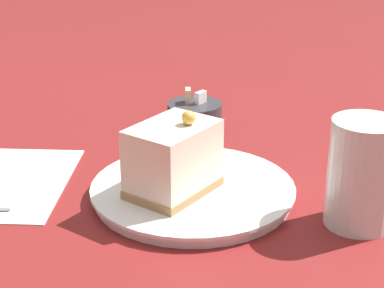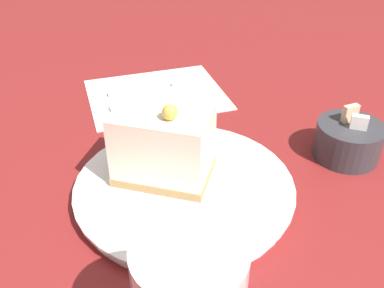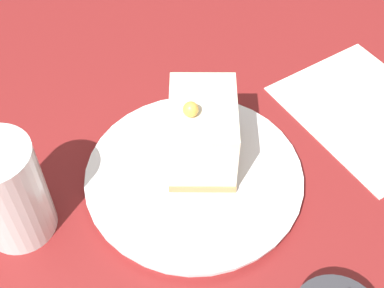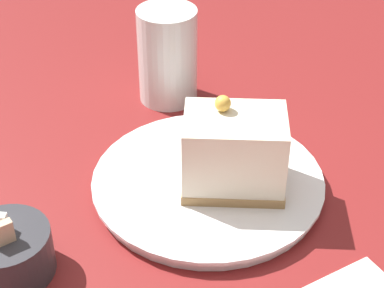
% 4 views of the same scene
% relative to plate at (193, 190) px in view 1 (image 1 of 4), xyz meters
% --- Properties ---
extents(ground_plane, '(4.00, 4.00, 0.00)m').
position_rel_plate_xyz_m(ground_plane, '(0.01, 0.04, -0.01)').
color(ground_plane, maroon).
extents(plate, '(0.25, 0.25, 0.02)m').
position_rel_plate_xyz_m(plate, '(0.00, 0.00, 0.00)').
color(plate, white).
rests_on(plate, ground_plane).
extents(cake_slice, '(0.11, 0.12, 0.10)m').
position_rel_plate_xyz_m(cake_slice, '(-0.02, -0.02, 0.05)').
color(cake_slice, '#AD8451').
rests_on(cake_slice, plate).
extents(napkin, '(0.21, 0.25, 0.00)m').
position_rel_plate_xyz_m(napkin, '(-0.25, -0.03, -0.01)').
color(napkin, white).
rests_on(napkin, ground_plane).
extents(knife, '(0.06, 0.16, 0.00)m').
position_rel_plate_xyz_m(knife, '(-0.22, -0.04, -0.00)').
color(knife, silver).
rests_on(knife, napkin).
extents(sugar_bowl, '(0.08, 0.08, 0.07)m').
position_rel_plate_xyz_m(sugar_bowl, '(-0.06, 0.21, 0.01)').
color(sugar_bowl, '#333338').
rests_on(sugar_bowl, ground_plane).
extents(drinking_glass, '(0.08, 0.08, 0.12)m').
position_rel_plate_xyz_m(drinking_glass, '(0.20, -0.01, 0.05)').
color(drinking_glass, silver).
rests_on(drinking_glass, ground_plane).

